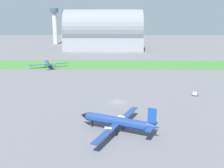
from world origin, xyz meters
TOP-DOWN VIEW (x-y plane):
  - ground_plane at (0.00, 0.00)m, footprint 600.00×600.00m
  - grass_taxiway_strip at (0.00, 66.87)m, footprint 360.00×28.00m
  - airplane_foreground_turboprop at (-0.07, -22.34)m, footprint 19.58×22.56m
  - airplane_taxiing_turboprop at (-36.85, 57.27)m, footprint 18.95×16.43m
  - baggage_cart_near_gate at (26.89, 7.78)m, footprint 2.47×2.84m
  - hangar_distant at (-10.98, 132.32)m, footprint 61.80×29.80m
  - control_tower at (-60.25, 178.19)m, footprint 8.00×8.00m

SIDE VIEW (x-z plane):
  - ground_plane at x=0.00m, z-range 0.00..0.00m
  - grass_taxiway_strip at x=0.00m, z-range 0.00..0.08m
  - baggage_cart_near_gate at x=26.89m, z-range 0.12..1.02m
  - airplane_taxiing_turboprop at x=-36.85m, z-range -0.80..5.19m
  - airplane_foreground_turboprop at x=-0.07m, z-range -0.96..6.23m
  - hangar_distant at x=-10.98m, z-range -2.04..29.59m
  - control_tower at x=-60.25m, z-range 3.19..36.95m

